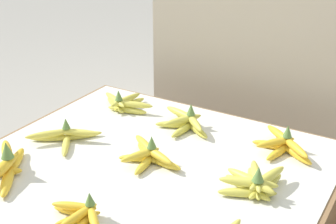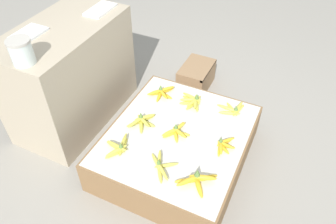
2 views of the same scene
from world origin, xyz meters
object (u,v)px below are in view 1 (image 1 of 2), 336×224
at_px(banana_bunch_middle_midleft, 148,155).
at_px(banana_bunch_back_midleft, 186,122).
at_px(banana_bunch_middle_left, 65,136).
at_px(banana_bunch_middle_midright, 255,183).
at_px(banana_bunch_back_left, 124,103).
at_px(banana_bunch_back_midright, 283,144).
at_px(banana_bunch_front_left, 5,166).
at_px(banana_bunch_front_midleft, 83,216).

relative_size(banana_bunch_middle_midleft, banana_bunch_back_midleft, 0.95).
distance_m(banana_bunch_middle_left, banana_bunch_middle_midright, 0.67).
distance_m(banana_bunch_back_left, banana_bunch_back_midright, 0.65).
bearing_deg(banana_bunch_middle_midright, banana_bunch_middle_midleft, -177.27).
relative_size(banana_bunch_middle_left, banana_bunch_back_left, 0.94).
height_order(banana_bunch_back_midleft, banana_bunch_back_midright, banana_bunch_back_midleft).
height_order(banana_bunch_front_left, banana_bunch_front_midleft, banana_bunch_front_left).
xyz_separation_m(banana_bunch_middle_midright, banana_bunch_back_midleft, (-0.36, 0.25, -0.00)).
height_order(banana_bunch_front_midleft, banana_bunch_middle_midright, banana_bunch_middle_midright).
relative_size(banana_bunch_middle_left, banana_bunch_middle_midleft, 1.05).
xyz_separation_m(banana_bunch_back_midleft, banana_bunch_back_midright, (0.36, 0.02, -0.00)).
xyz_separation_m(banana_bunch_middle_midright, banana_bunch_back_midright, (-0.01, 0.27, -0.00)).
bearing_deg(banana_bunch_back_midleft, banana_bunch_middle_midleft, -87.09).
relative_size(banana_bunch_front_midleft, banana_bunch_middle_midleft, 0.90).
distance_m(banana_bunch_front_left, banana_bunch_middle_midleft, 0.43).
bearing_deg(banana_bunch_front_left, banana_bunch_front_midleft, -9.60).
height_order(banana_bunch_middle_midleft, banana_bunch_back_left, banana_bunch_middle_midleft).
bearing_deg(banana_bunch_front_left, banana_bunch_back_midleft, 60.49).
height_order(banana_bunch_middle_midleft, banana_bunch_back_midright, banana_bunch_back_midright).
height_order(banana_bunch_front_left, banana_bunch_back_midright, banana_bunch_front_left).
bearing_deg(banana_bunch_middle_midright, banana_bunch_back_left, 157.31).
relative_size(banana_bunch_front_midleft, banana_bunch_back_midright, 0.89).
bearing_deg(banana_bunch_front_left, banana_bunch_back_midright, 40.35).
relative_size(banana_bunch_front_left, banana_bunch_middle_left, 1.06).
bearing_deg(banana_bunch_front_midleft, banana_bunch_middle_left, 137.77).
bearing_deg(banana_bunch_middle_left, banana_bunch_back_midleft, 44.89).
bearing_deg(banana_bunch_middle_left, banana_bunch_middle_midright, 4.32).
bearing_deg(banana_bunch_front_left, banana_bunch_middle_midright, 23.98).
height_order(banana_bunch_front_midleft, banana_bunch_back_midleft, banana_bunch_back_midleft).
relative_size(banana_bunch_front_midleft, banana_bunch_middle_midright, 1.03).
height_order(banana_bunch_front_midleft, banana_bunch_back_midright, banana_bunch_back_midright).
relative_size(banana_bunch_back_midleft, banana_bunch_back_midright, 1.04).
bearing_deg(banana_bunch_back_left, banana_bunch_middle_left, -92.64).
distance_m(banana_bunch_middle_left, banana_bunch_back_midright, 0.74).
bearing_deg(banana_bunch_back_midright, banana_bunch_back_left, 179.67).
xyz_separation_m(banana_bunch_front_left, banana_bunch_back_midleft, (0.31, 0.55, -0.01)).
bearing_deg(banana_bunch_back_left, banana_bunch_back_midleft, -3.77).
bearing_deg(banana_bunch_back_midleft, banana_bunch_middle_midright, -35.00).
relative_size(banana_bunch_middle_midright, banana_bunch_back_midleft, 0.83).
bearing_deg(banana_bunch_back_left, banana_bunch_front_midleft, -62.74).
distance_m(banana_bunch_front_midleft, banana_bunch_back_midright, 0.71).
height_order(banana_bunch_front_midleft, banana_bunch_middle_midleft, banana_bunch_middle_midleft).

